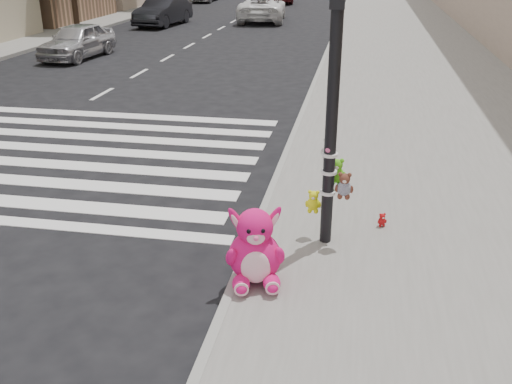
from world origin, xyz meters
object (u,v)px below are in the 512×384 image
(red_teddy, at_px, (382,220))
(car_dark_far, at_px, (163,11))
(car_silver_far, at_px, (77,41))
(pink_bunny, at_px, (255,251))
(car_white_near, at_px, (262,8))
(signal_pole, at_px, (333,127))

(red_teddy, relative_size, car_dark_far, 0.05)
(car_silver_far, bearing_deg, red_teddy, -44.23)
(pink_bunny, xyz_separation_m, car_white_near, (-4.68, 27.82, 0.20))
(signal_pole, height_order, car_silver_far, signal_pole)
(car_dark_far, bearing_deg, red_teddy, -57.80)
(signal_pole, relative_size, pink_bunny, 3.88)
(pink_bunny, bearing_deg, car_dark_far, 97.02)
(car_silver_far, bearing_deg, signal_pole, -47.49)
(pink_bunny, distance_m, red_teddy, 2.45)
(red_teddy, bearing_deg, car_dark_far, 95.28)
(signal_pole, distance_m, red_teddy, 1.85)
(red_teddy, xyz_separation_m, car_white_near, (-6.27, 25.99, 0.51))
(signal_pole, bearing_deg, car_white_near, 101.68)
(red_teddy, bearing_deg, signal_pole, -163.96)
(pink_bunny, relative_size, car_white_near, 0.19)
(pink_bunny, distance_m, car_white_near, 28.21)
(signal_pole, distance_m, pink_bunny, 1.94)
(red_teddy, height_order, car_silver_far, car_silver_far)
(pink_bunny, xyz_separation_m, red_teddy, (1.59, 1.83, -0.31))
(car_dark_far, distance_m, car_white_near, 5.76)
(car_silver_far, xyz_separation_m, car_white_near, (5.00, 13.00, 0.10))
(red_teddy, height_order, car_white_near, car_white_near)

